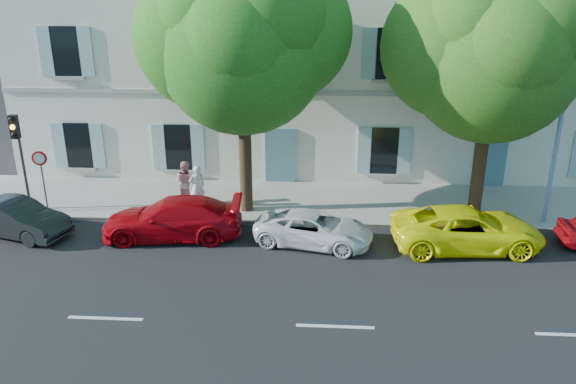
# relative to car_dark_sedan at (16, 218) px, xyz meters

# --- Properties ---
(ground) EXTENTS (90.00, 90.00, 0.00)m
(ground) POSITION_rel_car_dark_sedan_xyz_m (10.91, -0.87, -0.63)
(ground) COLOR black
(sidewalk) EXTENTS (36.00, 4.50, 0.15)m
(sidewalk) POSITION_rel_car_dark_sedan_xyz_m (10.91, 3.58, -0.56)
(sidewalk) COLOR #A09E96
(sidewalk) RESTS_ON ground
(kerb) EXTENTS (36.00, 0.16, 0.16)m
(kerb) POSITION_rel_car_dark_sedan_xyz_m (10.91, 1.41, -0.55)
(kerb) COLOR #9E998E
(kerb) RESTS_ON ground
(building) EXTENTS (28.00, 7.00, 12.00)m
(building) POSITION_rel_car_dark_sedan_xyz_m (10.91, 9.33, 5.37)
(building) COLOR silver
(building) RESTS_ON ground
(car_dark_sedan) EXTENTS (4.08, 2.39, 1.27)m
(car_dark_sedan) POSITION_rel_car_dark_sedan_xyz_m (0.00, 0.00, 0.00)
(car_dark_sedan) COLOR black
(car_dark_sedan) RESTS_ON ground
(car_red_coupe) EXTENTS (4.91, 2.33, 1.38)m
(car_red_coupe) POSITION_rel_car_dark_sedan_xyz_m (5.43, 0.21, 0.06)
(car_red_coupe) COLOR #AE040D
(car_red_coupe) RESTS_ON ground
(car_white_coupe) EXTENTS (4.22, 2.58, 1.09)m
(car_white_coupe) POSITION_rel_car_dark_sedan_xyz_m (10.27, -0.03, -0.09)
(car_white_coupe) COLOR white
(car_white_coupe) RESTS_ON ground
(car_yellow_supercar) EXTENTS (5.03, 2.58, 1.36)m
(car_yellow_supercar) POSITION_rel_car_dark_sedan_xyz_m (15.29, -0.01, 0.05)
(car_yellow_supercar) COLOR #FCF50A
(car_yellow_supercar) RESTS_ON ground
(tree_left) EXTENTS (5.98, 5.98, 9.26)m
(tree_left) POSITION_rel_car_dark_sedan_xyz_m (7.67, 2.48, 5.48)
(tree_left) COLOR #3A2819
(tree_left) RESTS_ON sidewalk
(tree_right) EXTENTS (5.80, 5.80, 8.93)m
(tree_right) POSITION_rel_car_dark_sedan_xyz_m (16.14, 2.43, 5.24)
(tree_right) COLOR #3A2819
(tree_right) RESTS_ON sidewalk
(traffic_light) EXTENTS (0.29, 0.42, 3.67)m
(traffic_light) POSITION_rel_car_dark_sedan_xyz_m (-0.56, 1.92, 2.17)
(traffic_light) COLOR #383A3D
(traffic_light) RESTS_ON sidewalk
(road_sign) EXTENTS (0.54, 0.11, 2.36)m
(road_sign) POSITION_rel_car_dark_sedan_xyz_m (0.19, 1.85, 1.21)
(road_sign) COLOR #383A3D
(road_sign) RESTS_ON sidewalk
(street_lamp) EXTENTS (0.42, 1.67, 7.76)m
(street_lamp) POSITION_rel_car_dark_sedan_xyz_m (18.51, 1.81, 3.91)
(street_lamp) COLOR #7293BF
(street_lamp) RESTS_ON sidewalk
(pedestrian_a) EXTENTS (0.72, 0.65, 1.65)m
(pedestrian_a) POSITION_rel_car_dark_sedan_xyz_m (5.77, 2.64, 0.34)
(pedestrian_a) COLOR silver
(pedestrian_a) RESTS_ON sidewalk
(pedestrian_b) EXTENTS (1.04, 0.99, 1.70)m
(pedestrian_b) POSITION_rel_car_dark_sedan_xyz_m (5.24, 3.03, 0.36)
(pedestrian_b) COLOR #C88085
(pedestrian_b) RESTS_ON sidewalk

